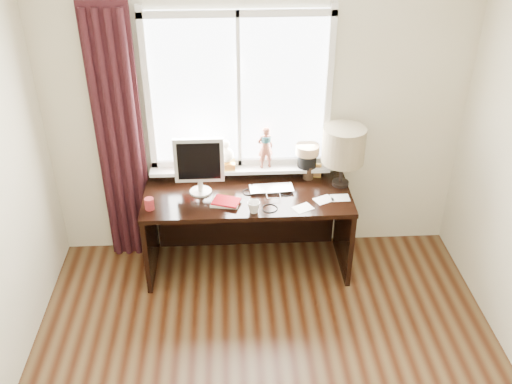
{
  "coord_description": "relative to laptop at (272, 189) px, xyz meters",
  "views": [
    {
      "loc": [
        -0.24,
        -2.34,
        3.2
      ],
      "look_at": [
        -0.05,
        1.25,
        1.0
      ],
      "focal_mm": 40.0,
      "sensor_mm": 36.0,
      "label": 1
    }
  ],
  "objects": [
    {
      "name": "desk",
      "position": [
        -0.2,
        0.05,
        -0.26
      ],
      "size": [
        1.7,
        0.7,
        0.75
      ],
      "color": "black",
      "rests_on": "floor"
    },
    {
      "name": "monitor",
      "position": [
        -0.59,
        0.0,
        0.26
      ],
      "size": [
        0.4,
        0.18,
        0.49
      ],
      "color": "beige",
      "rests_on": "desk"
    },
    {
      "name": "loose_papers",
      "position": [
        0.39,
        -0.2,
        -0.01
      ],
      "size": [
        0.49,
        0.28,
        0.0
      ],
      "color": "white",
      "rests_on": "desk"
    },
    {
      "name": "laptop",
      "position": [
        0.0,
        0.0,
        0.0
      ],
      "size": [
        0.37,
        0.25,
        0.03
      ],
      "primitive_type": "imported",
      "rotation": [
        0.0,
        0.0,
        0.06
      ],
      "color": "silver",
      "rests_on": "desk"
    },
    {
      "name": "desk_cables",
      "position": [
        -0.03,
        -0.14,
        -0.01
      ],
      "size": [
        0.43,
        0.38,
        0.01
      ],
      "color": "black",
      "rests_on": "desk"
    },
    {
      "name": "curtain",
      "position": [
        -1.24,
        0.23,
        0.35
      ],
      "size": [
        0.38,
        0.09,
        2.25
      ],
      "color": "black",
      "rests_on": "floor"
    },
    {
      "name": "table_lamp",
      "position": [
        0.58,
        0.06,
        0.35
      ],
      "size": [
        0.35,
        0.35,
        0.52
      ],
      "color": "black",
      "rests_on": "desk"
    },
    {
      "name": "red_cup",
      "position": [
        -0.98,
        -0.23,
        0.03
      ],
      "size": [
        0.07,
        0.07,
        0.1
      ],
      "primitive_type": "cylinder",
      "color": "maroon",
      "rests_on": "desk"
    },
    {
      "name": "window",
      "position": [
        -0.23,
        0.27,
        0.54
      ],
      "size": [
        1.52,
        0.21,
        1.4
      ],
      "color": "white",
      "rests_on": "ground"
    },
    {
      "name": "brush_holder",
      "position": [
        0.33,
        0.18,
        0.05
      ],
      "size": [
        0.09,
        0.09,
        0.25
      ],
      "color": "black",
      "rests_on": "desk"
    },
    {
      "name": "icon_frame",
      "position": [
        0.39,
        0.2,
        0.05
      ],
      "size": [
        0.1,
        0.04,
        0.13
      ],
      "color": "gold",
      "rests_on": "desk"
    },
    {
      "name": "notebook_stack",
      "position": [
        -0.38,
        -0.18,
        0.0
      ],
      "size": [
        0.26,
        0.21,
        0.03
      ],
      "color": "beige",
      "rests_on": "desk"
    },
    {
      "name": "ceiling",
      "position": [
        -0.1,
        -1.68,
        1.84
      ],
      "size": [
        3.5,
        4.0,
        0.0
      ],
      "primitive_type": "cube",
      "color": "white",
      "rests_on": "wall_back"
    },
    {
      "name": "wall_back",
      "position": [
        -0.1,
        0.32,
        0.54
      ],
      "size": [
        3.5,
        0.0,
        2.6
      ],
      "primitive_type": "cube",
      "rotation": [
        1.57,
        0.0,
        0.0
      ],
      "color": "beige",
      "rests_on": "ground"
    },
    {
      "name": "mug",
      "position": [
        -0.17,
        -0.32,
        0.04
      ],
      "size": [
        0.14,
        0.13,
        0.1
      ],
      "primitive_type": "imported",
      "rotation": [
        0.0,
        0.0,
        0.7
      ],
      "color": "white",
      "rests_on": "desk"
    }
  ]
}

